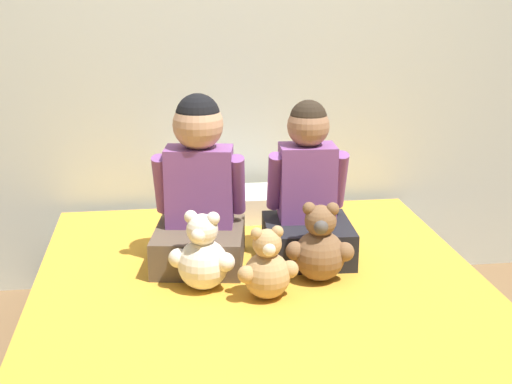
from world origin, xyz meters
The scene contains 8 objects.
wall_behind_bed centered at (0.00, 1.11, 1.25)m, with size 8.00×0.06×2.50m.
bed centered at (0.00, 0.00, 0.19)m, with size 1.57×2.04×0.39m.
child_on_left centered at (-0.20, 0.37, 0.65)m, with size 0.37×0.40×0.62m.
child_on_right centered at (0.20, 0.37, 0.62)m, with size 0.33×0.33×0.59m.
teddy_bear_held_by_left_child centered at (-0.20, 0.13, 0.50)m, with size 0.22×0.17×0.27m.
teddy_bear_held_by_right_child centered at (0.20, 0.14, 0.51)m, with size 0.23×0.18×0.28m.
teddy_bear_between_children centered at (0.00, 0.03, 0.49)m, with size 0.20×0.15×0.24m.
pillow_at_headboard centered at (0.00, 0.86, 0.45)m, with size 0.47×0.27×0.11m.
Camera 1 is at (-0.32, -2.08, 1.40)m, focal length 50.00 mm.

